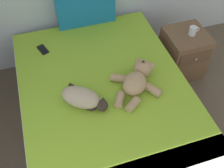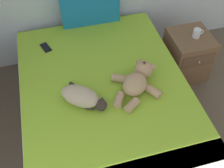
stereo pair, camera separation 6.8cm
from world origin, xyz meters
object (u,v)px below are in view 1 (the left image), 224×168
at_px(bed, 106,107).
at_px(cell_phone, 43,49).
at_px(patterned_cushion, 85,3).
at_px(nightstand, 183,53).
at_px(teddy_bear, 137,79).
at_px(mug, 193,31).
at_px(cat, 83,98).

distance_m(bed, cell_phone, 0.87).
distance_m(patterned_cushion, nightstand, 1.23).
bearing_deg(teddy_bear, cell_phone, 135.31).
xyz_separation_m(patterned_cushion, mug, (1.03, -0.53, -0.20)).
bearing_deg(cell_phone, nightstand, -8.27).
distance_m(patterned_cushion, mug, 1.17).
height_order(teddy_bear, nightstand, teddy_bear).
distance_m(patterned_cushion, cat, 1.13).
relative_size(bed, mug, 17.45).
relative_size(bed, teddy_bear, 4.16).
bearing_deg(teddy_bear, nightstand, 32.57).
xyz_separation_m(patterned_cushion, nightstand, (0.99, -0.52, -0.52)).
distance_m(bed, teddy_bear, 0.45).
xyz_separation_m(cat, teddy_bear, (0.50, 0.05, 0.01)).
height_order(cat, teddy_bear, teddy_bear).
bearing_deg(cat, patterned_cushion, 74.42).
bearing_deg(nightstand, bed, -156.72).
height_order(bed, teddy_bear, teddy_bear).
distance_m(bed, mug, 1.23).
distance_m(bed, nightstand, 1.16).
relative_size(cell_phone, nightstand, 0.30).
xyz_separation_m(bed, teddy_bear, (0.28, -0.05, 0.35)).
bearing_deg(cat, cell_phone, 106.80).
height_order(bed, patterned_cushion, patterned_cushion).
xyz_separation_m(teddy_bear, mug, (0.83, 0.49, -0.03)).
xyz_separation_m(bed, mug, (1.10, 0.45, 0.32)).
bearing_deg(nightstand, patterned_cushion, 152.37).
bearing_deg(nightstand, mug, -19.85).
height_order(bed, nightstand, same).
bearing_deg(nightstand, cat, -156.55).
height_order(patterned_cushion, cell_phone, patterned_cushion).
xyz_separation_m(bed, cell_phone, (-0.46, 0.68, 0.28)).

